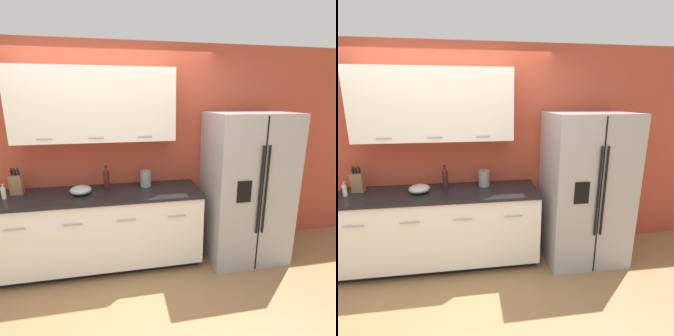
% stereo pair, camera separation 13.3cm
% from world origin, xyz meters
% --- Properties ---
extents(ground_plane, '(14.00, 14.00, 0.00)m').
position_xyz_m(ground_plane, '(0.00, 0.00, 0.00)').
color(ground_plane, '#997047').
extents(wall_back, '(10.00, 0.39, 2.60)m').
position_xyz_m(wall_back, '(-0.03, 1.16, 1.45)').
color(wall_back, '#AD422D').
rests_on(wall_back, ground_plane).
extents(counter_unit, '(2.30, 0.64, 0.93)m').
position_xyz_m(counter_unit, '(-0.13, 0.86, 0.47)').
color(counter_unit, black).
rests_on(counter_unit, ground_plane).
extents(refrigerator, '(0.95, 0.79, 1.81)m').
position_xyz_m(refrigerator, '(1.62, 0.79, 0.91)').
color(refrigerator, '#9E9EA0').
rests_on(refrigerator, ground_plane).
extents(knife_block, '(0.13, 0.10, 0.31)m').
position_xyz_m(knife_block, '(-1.03, 0.99, 1.05)').
color(knife_block, olive).
rests_on(knife_block, counter_unit).
extents(wine_bottle, '(0.07, 0.07, 0.28)m').
position_xyz_m(wine_bottle, '(-0.05, 0.97, 1.06)').
color(wine_bottle, '#3D1914').
rests_on(wine_bottle, counter_unit).
extents(soap_dispenser, '(0.05, 0.04, 0.17)m').
position_xyz_m(soap_dispenser, '(-1.12, 0.85, 1.00)').
color(soap_dispenser, silver).
rests_on(soap_dispenser, counter_unit).
extents(steel_canister, '(0.14, 0.14, 0.21)m').
position_xyz_m(steel_canister, '(0.41, 0.99, 1.03)').
color(steel_canister, gray).
rests_on(steel_canister, counter_unit).
extents(mixing_bowl, '(0.23, 0.23, 0.09)m').
position_xyz_m(mixing_bowl, '(-0.33, 0.85, 0.98)').
color(mixing_bowl, '#A3A3A5').
rests_on(mixing_bowl, counter_unit).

